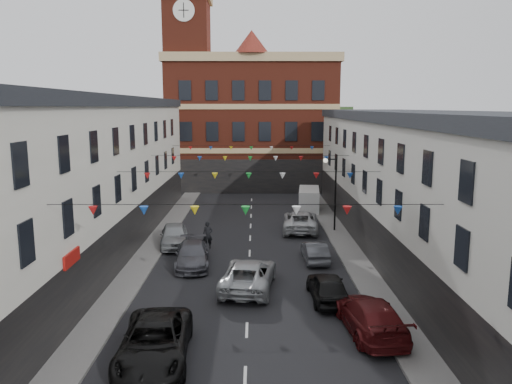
{
  "coord_description": "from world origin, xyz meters",
  "views": [
    {
      "loc": [
        0.37,
        -25.2,
        9.98
      ],
      "look_at": [
        0.44,
        8.49,
        4.22
      ],
      "focal_mm": 35.0,
      "sensor_mm": 36.0,
      "label": 1
    }
  ],
  "objects_px": {
    "car_left_d": "(192,255)",
    "car_right_d": "(328,287)",
    "car_right_c": "(370,316)",
    "pedestrian": "(208,235)",
    "car_right_f": "(300,221)",
    "car_right_e": "(315,251)",
    "white_van": "(309,200)",
    "moving_car": "(248,275)",
    "car_left_c": "(155,342)",
    "car_left_e": "(174,235)",
    "street_lamp": "(332,184)"
  },
  "relations": [
    {
      "from": "car_left_d",
      "to": "car_right_d",
      "type": "xyz_separation_m",
      "value": [
        7.75,
        -5.78,
        0.02
      ]
    },
    {
      "from": "car_right_c",
      "to": "car_left_d",
      "type": "bearing_deg",
      "value": -52.13
    },
    {
      "from": "car_left_d",
      "to": "car_right_d",
      "type": "relative_size",
      "value": 1.15
    },
    {
      "from": "pedestrian",
      "to": "car_right_f",
      "type": "bearing_deg",
      "value": 38.94
    },
    {
      "from": "car_right_e",
      "to": "white_van",
      "type": "distance_m",
      "value": 16.01
    },
    {
      "from": "car_right_d",
      "to": "pedestrian",
      "type": "height_order",
      "value": "pedestrian"
    },
    {
      "from": "moving_car",
      "to": "white_van",
      "type": "distance_m",
      "value": 21.69
    },
    {
      "from": "car_left_c",
      "to": "car_left_d",
      "type": "xyz_separation_m",
      "value": [
        0.0,
        12.04,
        -0.07
      ]
    },
    {
      "from": "moving_car",
      "to": "car_left_e",
      "type": "bearing_deg",
      "value": -50.23
    },
    {
      "from": "car_right_c",
      "to": "pedestrian",
      "type": "distance_m",
      "value": 15.99
    },
    {
      "from": "street_lamp",
      "to": "pedestrian",
      "type": "xyz_separation_m",
      "value": [
        -9.55,
        -4.74,
        -2.93
      ]
    },
    {
      "from": "car_right_d",
      "to": "white_van",
      "type": "bearing_deg",
      "value": -95.84
    },
    {
      "from": "street_lamp",
      "to": "car_right_e",
      "type": "xyz_separation_m",
      "value": [
        -2.27,
        -7.75,
        -3.24
      ]
    },
    {
      "from": "car_right_d",
      "to": "car_right_f",
      "type": "bearing_deg",
      "value": -91.88
    },
    {
      "from": "car_right_e",
      "to": "car_right_f",
      "type": "xyz_separation_m",
      "value": [
        -0.21,
        8.15,
        0.16
      ]
    },
    {
      "from": "street_lamp",
      "to": "car_left_c",
      "type": "bearing_deg",
      "value": -116.02
    },
    {
      "from": "car_left_d",
      "to": "moving_car",
      "type": "bearing_deg",
      "value": -53.05
    },
    {
      "from": "car_left_e",
      "to": "white_van",
      "type": "relative_size",
      "value": 0.98
    },
    {
      "from": "car_left_d",
      "to": "white_van",
      "type": "bearing_deg",
      "value": 56.44
    },
    {
      "from": "car_left_c",
      "to": "pedestrian",
      "type": "xyz_separation_m",
      "value": [
        0.6,
        16.06,
        0.16
      ]
    },
    {
      "from": "moving_car",
      "to": "street_lamp",
      "type": "bearing_deg",
      "value": -110.01
    },
    {
      "from": "car_left_e",
      "to": "car_right_d",
      "type": "height_order",
      "value": "car_left_e"
    },
    {
      "from": "car_right_c",
      "to": "car_right_e",
      "type": "xyz_separation_m",
      "value": [
        -1.22,
        10.52,
        -0.14
      ]
    },
    {
      "from": "car_left_c",
      "to": "car_right_f",
      "type": "xyz_separation_m",
      "value": [
        7.67,
        21.19,
        0.01
      ]
    },
    {
      "from": "car_right_c",
      "to": "car_right_f",
      "type": "relative_size",
      "value": 0.93
    },
    {
      "from": "car_right_f",
      "to": "moving_car",
      "type": "xyz_separation_m",
      "value": [
        -4.06,
        -13.16,
        -0.01
      ]
    },
    {
      "from": "car_right_c",
      "to": "car_right_e",
      "type": "distance_m",
      "value": 10.6
    },
    {
      "from": "street_lamp",
      "to": "pedestrian",
      "type": "bearing_deg",
      "value": -153.62
    },
    {
      "from": "car_right_c",
      "to": "car_right_e",
      "type": "bearing_deg",
      "value": -89.22
    },
    {
      "from": "car_right_d",
      "to": "pedestrian",
      "type": "xyz_separation_m",
      "value": [
        -7.15,
        9.81,
        0.22
      ]
    },
    {
      "from": "car_left_e",
      "to": "moving_car",
      "type": "relative_size",
      "value": 0.83
    },
    {
      "from": "street_lamp",
      "to": "car_left_c",
      "type": "height_order",
      "value": "street_lamp"
    },
    {
      "from": "car_right_f",
      "to": "moving_car",
      "type": "relative_size",
      "value": 1.01
    },
    {
      "from": "moving_car",
      "to": "car_right_d",
      "type": "bearing_deg",
      "value": 163.85
    },
    {
      "from": "car_right_c",
      "to": "white_van",
      "type": "xyz_separation_m",
      "value": [
        0.1,
        26.47,
        0.29
      ]
    },
    {
      "from": "car_left_e",
      "to": "car_right_f",
      "type": "xyz_separation_m",
      "value": [
        9.55,
        4.58,
        0.0
      ]
    },
    {
      "from": "car_right_e",
      "to": "car_right_d",
      "type": "bearing_deg",
      "value": 86.54
    },
    {
      "from": "car_left_d",
      "to": "car_left_e",
      "type": "height_order",
      "value": "car_left_e"
    },
    {
      "from": "street_lamp",
      "to": "car_left_c",
      "type": "distance_m",
      "value": 23.34
    },
    {
      "from": "car_left_d",
      "to": "pedestrian",
      "type": "bearing_deg",
      "value": 76.43
    },
    {
      "from": "car_right_c",
      "to": "pedestrian",
      "type": "xyz_separation_m",
      "value": [
        -8.5,
        13.54,
        0.17
      ]
    },
    {
      "from": "car_right_e",
      "to": "car_right_c",
      "type": "bearing_deg",
      "value": 94.27
    },
    {
      "from": "white_van",
      "to": "pedestrian",
      "type": "xyz_separation_m",
      "value": [
        -8.6,
        -12.94,
        -0.12
      ]
    },
    {
      "from": "street_lamp",
      "to": "white_van",
      "type": "distance_m",
      "value": 8.72
    },
    {
      "from": "car_left_e",
      "to": "white_van",
      "type": "xyz_separation_m",
      "value": [
        11.08,
        12.39,
        0.27
      ]
    },
    {
      "from": "car_right_e",
      "to": "moving_car",
      "type": "xyz_separation_m",
      "value": [
        -4.27,
        -5.01,
        0.15
      ]
    },
    {
      "from": "car_left_d",
      "to": "car_right_f",
      "type": "relative_size",
      "value": 0.86
    },
    {
      "from": "car_left_d",
      "to": "pedestrian",
      "type": "xyz_separation_m",
      "value": [
        0.6,
        4.02,
        0.23
      ]
    },
    {
      "from": "street_lamp",
      "to": "car_left_d",
      "type": "relative_size",
      "value": 1.18
    },
    {
      "from": "street_lamp",
      "to": "car_right_d",
      "type": "bearing_deg",
      "value": -99.39
    }
  ]
}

